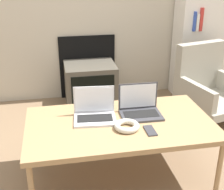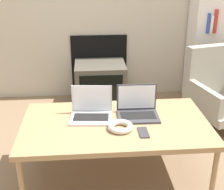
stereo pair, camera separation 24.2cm
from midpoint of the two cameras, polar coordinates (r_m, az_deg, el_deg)
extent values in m
plane|color=#7A6047|center=(2.32, -0.87, -16.97)|extent=(14.00, 14.00, 0.00)
cube|color=black|center=(3.65, -6.42, 5.13)|extent=(0.64, 0.03, 0.73)
cube|color=#9E7A51|center=(2.20, -1.67, -5.49)|extent=(1.31, 0.73, 0.04)
cylinder|color=#9E7A51|center=(2.23, 16.05, -13.01)|extent=(0.04, 0.04, 0.42)
cylinder|color=#9E7A51|center=(2.59, -16.47, -7.52)|extent=(0.04, 0.04, 0.42)
cylinder|color=#9E7A51|center=(2.73, 10.09, -5.17)|extent=(0.04, 0.04, 0.42)
cube|color=silver|center=(2.22, -6.27, -4.49)|extent=(0.31, 0.24, 0.02)
cube|color=black|center=(2.22, -6.28, -4.29)|extent=(0.26, 0.14, 0.00)
cube|color=silver|center=(2.27, -6.38, -0.84)|extent=(0.29, 0.04, 0.20)
cube|color=white|center=(2.27, -6.37, -0.89)|extent=(0.27, 0.03, 0.18)
cube|color=#38383D|center=(2.27, 2.28, -3.75)|extent=(0.30, 0.22, 0.02)
cube|color=black|center=(2.26, 2.28, -3.55)|extent=(0.25, 0.12, 0.00)
cube|color=#38383D|center=(2.31, 1.79, -0.20)|extent=(0.29, 0.01, 0.20)
cube|color=white|center=(2.31, 1.82, -0.25)|extent=(0.27, 0.01, 0.18)
torus|color=beige|center=(2.10, -0.58, -5.78)|extent=(0.17, 0.17, 0.04)
cube|color=#333338|center=(2.08, 3.68, -6.57)|extent=(0.06, 0.14, 0.01)
cube|color=#4C473D|center=(3.47, -5.98, 1.89)|extent=(0.55, 0.46, 0.47)
cube|color=black|center=(3.25, -5.59, 0.40)|extent=(0.45, 0.01, 0.37)
cube|color=gray|center=(3.29, 16.00, -1.25)|extent=(0.69, 0.74, 0.08)
cube|color=gray|center=(3.37, 13.69, 5.04)|extent=(0.56, 0.23, 0.51)
cube|color=gray|center=(3.08, 12.80, 0.27)|extent=(0.20, 0.56, 0.20)
cylinder|color=#4C3828|center=(3.03, 14.08, -5.54)|extent=(0.04, 0.04, 0.14)
cylinder|color=#4C3828|center=(3.46, 10.56, -1.43)|extent=(0.04, 0.04, 0.14)
cylinder|color=#4C3828|center=(3.64, 17.21, -0.82)|extent=(0.04, 0.04, 0.14)
cube|color=silver|center=(3.78, 15.87, 10.72)|extent=(0.82, 0.30, 1.45)
cube|color=#2D479E|center=(3.48, 12.93, 12.94)|extent=(0.03, 0.02, 0.21)
cube|color=silver|center=(3.50, 13.44, 12.72)|extent=(0.03, 0.02, 0.18)
cube|color=#B22D28|center=(3.51, 14.08, 13.21)|extent=(0.03, 0.02, 0.24)
camera|label=1|loc=(0.12, -92.86, -1.24)|focal=50.00mm
camera|label=2|loc=(0.12, 87.14, 1.24)|focal=50.00mm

